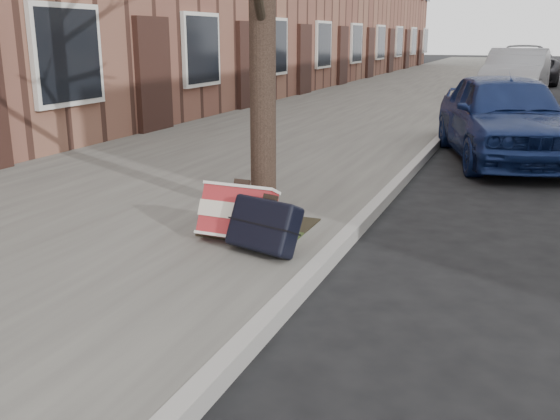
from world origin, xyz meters
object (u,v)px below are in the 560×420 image
at_px(suitcase_red, 237,213).
at_px(suitcase_navy, 264,225).
at_px(car_near_mid, 516,74).
at_px(car_near_front, 504,116).

distance_m(suitcase_red, suitcase_navy, 0.37).
distance_m(suitcase_navy, car_near_mid, 15.01).
distance_m(suitcase_navy, car_near_front, 5.58).
distance_m(suitcase_red, car_near_front, 5.49).
bearing_deg(suitcase_navy, car_near_front, 90.75).
xyz_separation_m(suitcase_red, car_near_front, (1.83, 5.17, 0.28)).
bearing_deg(car_near_front, car_near_mid, 74.84).
relative_size(suitcase_red, car_near_mid, 0.14).
xyz_separation_m(suitcase_red, car_near_mid, (1.71, 14.75, 0.36)).
xyz_separation_m(suitcase_navy, car_near_mid, (1.39, 14.94, 0.37)).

